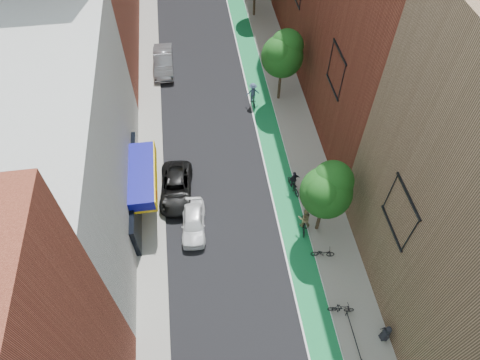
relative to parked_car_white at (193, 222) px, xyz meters
name	(u,v)px	position (x,y,z in m)	size (l,w,h in m)	color
bike_lane	(257,86)	(7.00, 14.66, -0.68)	(2.00, 68.00, 0.01)	#147146
sidewalk_left	(150,96)	(-3.00, 14.66, -0.62)	(2.00, 68.00, 0.15)	gray
sidewalk_right	(284,84)	(9.50, 14.66, -0.62)	(3.00, 68.00, 0.15)	gray
building_left_white	(55,156)	(-8.00, 2.66, 5.31)	(8.00, 20.00, 12.00)	silver
tree_near	(327,189)	(8.65, -1.32, 3.96)	(3.40, 3.36, 6.42)	#332619
tree_mid	(283,53)	(8.65, 12.68, 4.20)	(3.55, 3.53, 6.74)	#332619
parked_car_white	(193,222)	(0.00, 0.00, 0.00)	(1.63, 4.06, 1.38)	white
parked_car_black	(176,188)	(-1.06, 3.19, 0.01)	(2.31, 5.02, 1.39)	black
parked_car_silver	(163,62)	(-1.54, 18.57, 0.15)	(1.78, 5.09, 1.68)	gray
cyclist_lane_near	(304,221)	(7.65, -1.13, 0.25)	(1.01, 1.86, 2.20)	black
cyclist_lane_mid	(294,184)	(7.70, 2.37, 0.00)	(1.02, 1.96, 1.91)	black
cyclist_lane_far	(253,95)	(6.20, 12.42, 0.30)	(1.23, 1.73, 2.18)	black
parked_bike_mid	(341,308)	(8.51, -7.46, -0.05)	(0.46, 1.64, 0.98)	black
parked_bike_far	(323,253)	(8.40, -3.55, -0.12)	(0.56, 1.59, 0.84)	black
pedestrian	(386,333)	(10.60, -9.36, 0.22)	(0.75, 0.49, 1.53)	black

